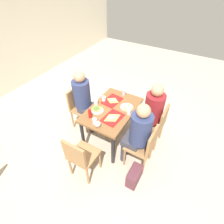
{
  "coord_description": "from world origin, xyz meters",
  "views": [
    {
      "loc": [
        -2.01,
        -1.17,
        2.7
      ],
      "look_at": [
        0.0,
        0.0,
        0.66
      ],
      "focal_mm": 28.07,
      "sensor_mm": 36.0,
      "label": 1
    }
  ],
  "objects": [
    {
      "name": "pizza_slice_a",
      "position": [
        -0.21,
        -0.13,
        0.76
      ],
      "size": [
        0.27,
        0.24,
        0.02
      ],
      "color": "tan",
      "rests_on": "tray_red_near"
    },
    {
      "name": "person_in_brown_jacket",
      "position": [
        0.28,
        -0.61,
        0.76
      ],
      "size": [
        0.32,
        0.42,
        1.28
      ],
      "color": "#383842",
      "rests_on": "ground_plane"
    },
    {
      "name": "handbag",
      "position": [
        -0.63,
        -0.77,
        0.14
      ],
      "size": [
        0.32,
        0.16,
        0.28
      ],
      "primitive_type": "cube",
      "rotation": [
        0.0,
        0.0,
        -0.0
      ],
      "color": "#592D38",
      "rests_on": "ground_plane"
    },
    {
      "name": "chair_left_end",
      "position": [
        -0.94,
        0.0,
        0.51
      ],
      "size": [
        0.4,
        0.4,
        0.87
      ],
      "color": "#9E7247",
      "rests_on": "ground_plane"
    },
    {
      "name": "paper_plate_center",
      "position": [
        -0.17,
        0.2,
        0.74
      ],
      "size": [
        0.22,
        0.22,
        0.01
      ],
      "primitive_type": "cylinder",
      "color": "white",
      "rests_on": "main_table"
    },
    {
      "name": "paper_plate_near_edge",
      "position": [
        0.17,
        -0.2,
        0.74
      ],
      "size": [
        0.22,
        0.22,
        0.01
      ],
      "primitive_type": "cylinder",
      "color": "white",
      "rests_on": "main_table"
    },
    {
      "name": "plastic_cup_c",
      "position": [
        -0.45,
        0.06,
        0.78
      ],
      "size": [
        0.07,
        0.07,
        0.1
      ],
      "primitive_type": "cylinder",
      "color": "white",
      "rests_on": "main_table"
    },
    {
      "name": "pizza_slice_d",
      "position": [
        0.15,
        -0.23,
        0.75
      ],
      "size": [
        0.2,
        0.18,
        0.02
      ],
      "color": "tan",
      "rests_on": "paper_plate_near_edge"
    },
    {
      "name": "pizza_slice_b",
      "position": [
        0.2,
        0.1,
        0.76
      ],
      "size": [
        0.14,
        0.18,
        0.02
      ],
      "color": "tan",
      "rests_on": "tray_red_far"
    },
    {
      "name": "pizza_slice_c",
      "position": [
        -0.15,
        0.23,
        0.75
      ],
      "size": [
        0.23,
        0.23,
        0.02
      ],
      "color": "#C68C47",
      "rests_on": "paper_plate_center"
    },
    {
      "name": "foil_bundle",
      "position": [
        -0.48,
        -0.02,
        0.78
      ],
      "size": [
        0.1,
        0.1,
        0.1
      ],
      "primitive_type": "sphere",
      "color": "silver",
      "rests_on": "main_table"
    },
    {
      "name": "chair_near_left",
      "position": [
        -0.28,
        -0.75,
        0.51
      ],
      "size": [
        0.4,
        0.4,
        0.87
      ],
      "color": "#9E7247",
      "rests_on": "ground_plane"
    },
    {
      "name": "tray_red_near",
      "position": [
        -0.2,
        -0.13,
        0.74
      ],
      "size": [
        0.38,
        0.29,
        0.02
      ],
      "primitive_type": "cube",
      "rotation": [
        0.0,
        0.0,
        -0.09
      ],
      "color": "red",
      "rests_on": "main_table"
    },
    {
      "name": "ground_plane",
      "position": [
        0.0,
        0.0,
        -0.01
      ],
      "size": [
        10.0,
        10.0,
        0.02
      ],
      "primitive_type": "cube",
      "color": "#B7A893"
    },
    {
      "name": "chair_near_right",
      "position": [
        0.28,
        -0.75,
        0.51
      ],
      "size": [
        0.4,
        0.4,
        0.87
      ],
      "color": "#9E7247",
      "rests_on": "ground_plane"
    },
    {
      "name": "plastic_cup_d",
      "position": [
        0.11,
        0.24,
        0.78
      ],
      "size": [
        0.07,
        0.07,
        0.1
      ],
      "primitive_type": "cylinder",
      "color": "white",
      "rests_on": "main_table"
    },
    {
      "name": "person_far_side",
      "position": [
        -0.0,
        0.61,
        0.76
      ],
      "size": [
        0.32,
        0.42,
        1.28
      ],
      "color": "#383842",
      "rests_on": "ground_plane"
    },
    {
      "name": "person_in_red",
      "position": [
        -0.28,
        -0.61,
        0.76
      ],
      "size": [
        0.32,
        0.42,
        1.28
      ],
      "color": "#383842",
      "rests_on": "ground_plane"
    },
    {
      "name": "chair_far_side",
      "position": [
        0.0,
        0.75,
        0.51
      ],
      "size": [
        0.4,
        0.4,
        0.87
      ],
      "color": "#9E7247",
      "rests_on": "ground_plane"
    },
    {
      "name": "plastic_cup_a",
      "position": [
        -0.03,
        0.31,
        0.78
      ],
      "size": [
        0.07,
        0.07,
        0.1
      ],
      "primitive_type": "cylinder",
      "color": "white",
      "rests_on": "main_table"
    },
    {
      "name": "tray_red_far",
      "position": [
        0.2,
        0.11,
        0.74
      ],
      "size": [
        0.39,
        0.3,
        0.02
      ],
      "primitive_type": "cube",
      "rotation": [
        0.0,
        0.0,
        -0.12
      ],
      "color": "red",
      "rests_on": "main_table"
    },
    {
      "name": "main_table",
      "position": [
        0.0,
        0.0,
        0.63
      ],
      "size": [
        1.12,
        0.74,
        0.73
      ],
      "color": "brown",
      "rests_on": "ground_plane"
    },
    {
      "name": "soda_can",
      "position": [
        0.48,
        0.02,
        0.79
      ],
      "size": [
        0.07,
        0.07,
        0.12
      ],
      "primitive_type": "cylinder",
      "color": "#B7BCC6",
      "rests_on": "main_table"
    },
    {
      "name": "condiment_bottle",
      "position": [
        -0.36,
        0.2,
        0.81
      ],
      "size": [
        0.06,
        0.06,
        0.16
      ],
      "primitive_type": "cylinder",
      "color": "red",
      "rests_on": "main_table"
    },
    {
      "name": "plastic_cup_b",
      "position": [
        0.03,
        -0.31,
        0.78
      ],
      "size": [
        0.07,
        0.07,
        0.1
      ],
      "primitive_type": "cylinder",
      "color": "white",
      "rests_on": "main_table"
    }
  ]
}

